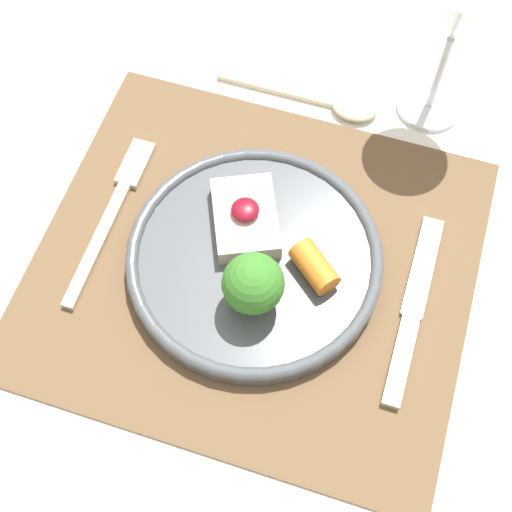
% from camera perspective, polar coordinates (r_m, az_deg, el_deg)
% --- Properties ---
extents(ground_plane, '(8.00, 8.00, 0.00)m').
position_cam_1_polar(ground_plane, '(1.42, -0.06, -14.67)').
color(ground_plane, '#4C4742').
extents(dining_table, '(1.52, 0.99, 0.78)m').
position_cam_1_polar(dining_table, '(0.76, -0.11, -3.70)').
color(dining_table, white).
rests_on(dining_table, ground_plane).
extents(placemat, '(0.41, 0.37, 0.00)m').
position_cam_1_polar(placemat, '(0.68, -0.12, -0.67)').
color(placemat, brown).
rests_on(placemat, dining_table).
extents(dinner_plate, '(0.24, 0.24, 0.08)m').
position_cam_1_polar(dinner_plate, '(0.66, 0.01, -0.31)').
color(dinner_plate, '#4C5156').
rests_on(dinner_plate, placemat).
extents(fork, '(0.02, 0.19, 0.01)m').
position_cam_1_polar(fork, '(0.71, -11.25, 3.82)').
color(fork, beige).
rests_on(fork, placemat).
extents(knife, '(0.02, 0.19, 0.01)m').
position_cam_1_polar(knife, '(0.66, 12.23, -5.03)').
color(knife, beige).
rests_on(knife, placemat).
extents(spoon, '(0.18, 0.04, 0.01)m').
position_cam_1_polar(spoon, '(0.78, 6.37, 12.15)').
color(spoon, beige).
rests_on(spoon, dining_table).
extents(wine_glass_near, '(0.09, 0.09, 0.17)m').
position_cam_1_polar(wine_glass_near, '(0.71, 15.93, 18.01)').
color(wine_glass_near, white).
rests_on(wine_glass_near, dining_table).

